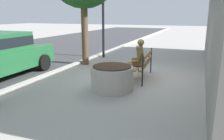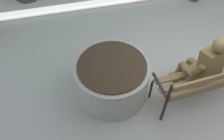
# 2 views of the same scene
# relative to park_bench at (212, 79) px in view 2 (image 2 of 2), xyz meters

# --- Properties ---
(ground_plane) EXTENTS (80.00, 80.00, 0.00)m
(ground_plane) POSITION_rel_park_bench_xyz_m (0.09, 0.31, -0.54)
(ground_plane) COLOR #ADA8A0
(park_bench) EXTENTS (1.83, 0.64, 0.95)m
(park_bench) POSITION_rel_park_bench_xyz_m (0.00, 0.00, 0.00)
(park_bench) COLOR olive
(park_bench) RESTS_ON ground
(bronze_statue_seated) EXTENTS (0.61, 0.87, 1.37)m
(bronze_statue_seated) POSITION_rel_park_bench_xyz_m (-0.12, 0.21, 0.12)
(bronze_statue_seated) COLOR brown
(bronze_statue_seated) RESTS_ON ground
(concrete_planter) EXTENTS (1.24, 1.24, 0.73)m
(concrete_planter) POSITION_rel_park_bench_xyz_m (-1.52, 0.53, -0.18)
(concrete_planter) COLOR #A8A399
(concrete_planter) RESTS_ON ground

